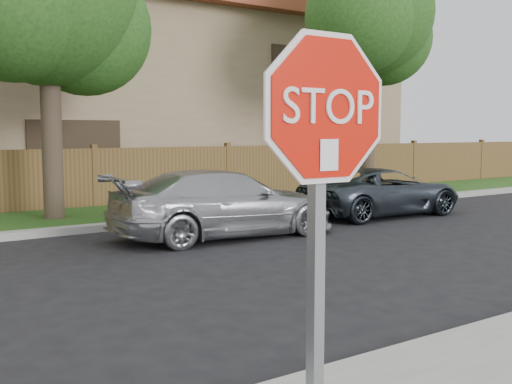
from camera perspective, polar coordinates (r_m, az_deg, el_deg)
tree_right at (r=18.97m, az=11.15°, el=16.43°), size 4.80×3.90×8.20m
stop_sign at (r=2.90m, az=6.38°, el=1.58°), size 1.01×0.13×2.55m
sedan_right at (r=11.56m, az=-3.04°, el=-1.10°), size 4.56×2.02×1.30m
sedan_far_right at (r=14.84m, az=11.89°, el=0.03°), size 4.21×2.04×1.15m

